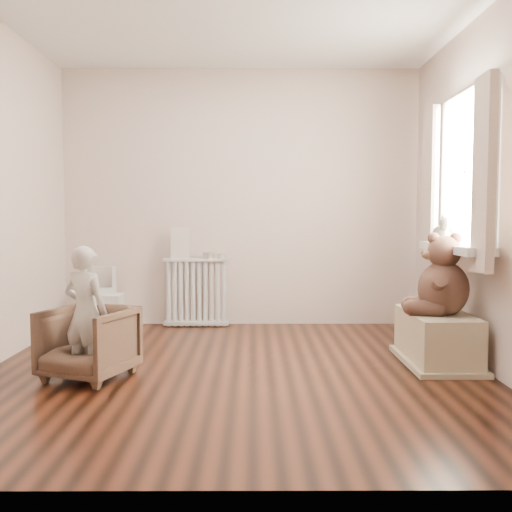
{
  "coord_description": "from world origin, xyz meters",
  "views": [
    {
      "loc": [
        0.13,
        -4.04,
        1.11
      ],
      "look_at": [
        0.15,
        0.45,
        0.8
      ],
      "focal_mm": 40.0,
      "sensor_mm": 36.0,
      "label": 1
    }
  ],
  "objects_px": {
    "plush_cat": "(443,230)",
    "toy_vanity": "(103,300)",
    "child": "(86,312)",
    "radiator": "(196,288)",
    "teddy_bear": "(444,276)",
    "toy_bench": "(437,337)",
    "armchair": "(88,343)"
  },
  "relations": [
    {
      "from": "child",
      "to": "radiator",
      "type": "bearing_deg",
      "value": -85.28
    },
    {
      "from": "radiator",
      "to": "teddy_bear",
      "type": "bearing_deg",
      "value": -37.88
    },
    {
      "from": "radiator",
      "to": "armchair",
      "type": "xyz_separation_m",
      "value": [
        -0.55,
        -1.86,
        -0.14
      ]
    },
    {
      "from": "teddy_bear",
      "to": "plush_cat",
      "type": "xyz_separation_m",
      "value": [
        0.12,
        0.42,
        0.33
      ]
    },
    {
      "from": "toy_vanity",
      "to": "child",
      "type": "bearing_deg",
      "value": -78.47
    },
    {
      "from": "child",
      "to": "plush_cat",
      "type": "bearing_deg",
      "value": -142.67
    },
    {
      "from": "toy_bench",
      "to": "teddy_bear",
      "type": "bearing_deg",
      "value": -78.22
    },
    {
      "from": "teddy_bear",
      "to": "toy_vanity",
      "type": "bearing_deg",
      "value": 163.27
    },
    {
      "from": "radiator",
      "to": "child",
      "type": "relative_size",
      "value": 0.77
    },
    {
      "from": "radiator",
      "to": "toy_bench",
      "type": "bearing_deg",
      "value": -36.73
    },
    {
      "from": "radiator",
      "to": "toy_bench",
      "type": "distance_m",
      "value": 2.47
    },
    {
      "from": "radiator",
      "to": "teddy_bear",
      "type": "height_order",
      "value": "teddy_bear"
    },
    {
      "from": "plush_cat",
      "to": "toy_vanity",
      "type": "bearing_deg",
      "value": 153.94
    },
    {
      "from": "child",
      "to": "armchair",
      "type": "bearing_deg",
      "value": -69.14
    },
    {
      "from": "armchair",
      "to": "toy_bench",
      "type": "xyz_separation_m",
      "value": [
        2.52,
        0.39,
        -0.05
      ]
    },
    {
      "from": "toy_vanity",
      "to": "child",
      "type": "xyz_separation_m",
      "value": [
        0.38,
        -1.88,
        0.19
      ]
    },
    {
      "from": "toy_bench",
      "to": "child",
      "type": "bearing_deg",
      "value": -170.04
    },
    {
      "from": "toy_bench",
      "to": "radiator",
      "type": "bearing_deg",
      "value": 143.27
    },
    {
      "from": "child",
      "to": "plush_cat",
      "type": "distance_m",
      "value": 2.83
    },
    {
      "from": "child",
      "to": "teddy_bear",
      "type": "relative_size",
      "value": 1.51
    },
    {
      "from": "toy_vanity",
      "to": "radiator",
      "type": "bearing_deg",
      "value": 1.83
    },
    {
      "from": "child",
      "to": "plush_cat",
      "type": "xyz_separation_m",
      "value": [
        2.66,
        0.79,
        0.53
      ]
    },
    {
      "from": "toy_vanity",
      "to": "plush_cat",
      "type": "bearing_deg",
      "value": -19.77
    },
    {
      "from": "toy_vanity",
      "to": "plush_cat",
      "type": "distance_m",
      "value": 3.32
    },
    {
      "from": "armchair",
      "to": "plush_cat",
      "type": "xyz_separation_m",
      "value": [
        2.66,
        0.74,
        0.75
      ]
    },
    {
      "from": "toy_vanity",
      "to": "armchair",
      "type": "bearing_deg",
      "value": -78.17
    },
    {
      "from": "radiator",
      "to": "child",
      "type": "bearing_deg",
      "value": -106.14
    },
    {
      "from": "radiator",
      "to": "toy_bench",
      "type": "height_order",
      "value": "radiator"
    },
    {
      "from": "plush_cat",
      "to": "child",
      "type": "bearing_deg",
      "value": -169.81
    },
    {
      "from": "plush_cat",
      "to": "radiator",
      "type": "bearing_deg",
      "value": 145.64
    },
    {
      "from": "armchair",
      "to": "teddy_bear",
      "type": "bearing_deg",
      "value": 28.0
    },
    {
      "from": "toy_bench",
      "to": "plush_cat",
      "type": "relative_size",
      "value": 3.26
    }
  ]
}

